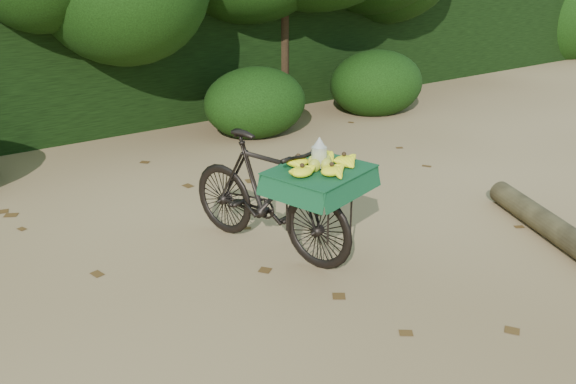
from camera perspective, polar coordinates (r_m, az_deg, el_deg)
ground at (r=5.64m, az=6.90°, el=-7.60°), size 80.00×80.00×0.00m
vendor_bicycle at (r=5.76m, az=-1.71°, el=-0.12°), size 1.22×2.03×1.17m
hedge_backdrop at (r=10.63m, az=-16.00°, el=11.18°), size 26.00×1.80×1.80m
tree_row at (r=9.54m, az=-18.88°, el=16.38°), size 14.50×2.00×4.00m
bush_clumps at (r=9.09m, az=-8.51°, el=7.10°), size 8.80×1.70×0.90m
leaf_litter at (r=6.07m, az=2.89°, el=-5.07°), size 7.00×7.30×0.01m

